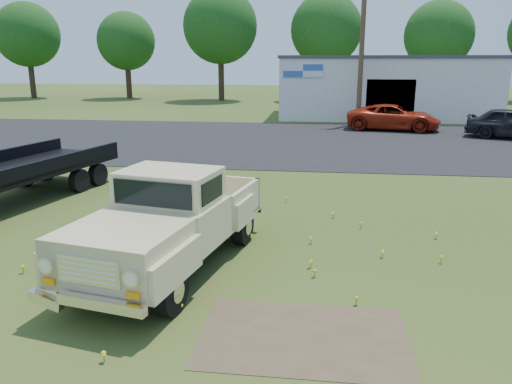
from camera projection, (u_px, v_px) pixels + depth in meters
The scene contains 14 objects.
ground at pixel (235, 255), 10.27m from camera, with size 140.00×140.00×0.00m, color #2E4616.
asphalt_lot at pixel (286, 141), 24.65m from camera, with size 90.00×14.00×0.02m, color black.
dirt_patch_a at pixel (303, 337), 7.21m from camera, with size 3.00×2.00×0.01m, color #4F3F2A.
dirt_patch_b at pixel (185, 204), 13.87m from camera, with size 2.20×1.60×0.01m, color #4F3F2A.
commercial_building at pixel (383, 86), 34.88m from camera, with size 14.20×8.20×4.15m.
utility_pole_mid at pixel (362, 47), 29.69m from camera, with size 1.60×0.30×9.00m.
treeline_a at pixel (27, 35), 50.40m from camera, with size 6.40×6.40×9.52m.
treeline_b at pixel (126, 41), 50.31m from camera, with size 5.76×5.76×8.57m.
treeline_c at pixel (220, 26), 47.33m from camera, with size 7.04×7.04×10.47m.
treeline_d at pixel (326, 30), 47.15m from camera, with size 6.72×6.72×10.00m.
treeline_e at pixel (439, 35), 44.66m from camera, with size 6.08×6.08×9.04m.
vintage_pickup_truck at pixel (171, 220), 9.39m from camera, with size 2.08×5.36×1.94m, color #D1BE8C, non-canonical shape.
flatbed_trailer at pixel (9, 167), 13.84m from camera, with size 2.42×7.27×1.98m, color black, non-canonical shape.
red_pickup at pixel (393, 118), 28.19m from camera, with size 2.37×5.13×1.43m, color maroon.
Camera 1 is at (1.63, -9.47, 3.89)m, focal length 35.00 mm.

